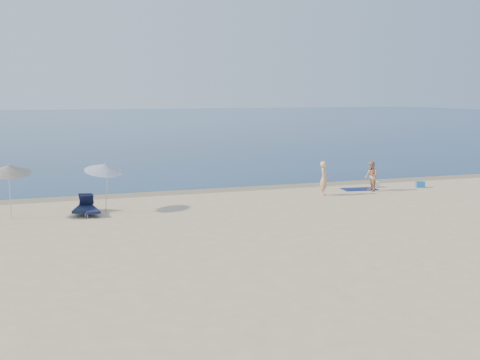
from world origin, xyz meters
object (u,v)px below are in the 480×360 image
person_left (324,178)px  umbrella_near (105,168)px  blue_cooler (420,185)px  person_right (371,176)px

person_left → umbrella_near: 10.89m
blue_cooler → umbrella_near: bearing=-159.2°
person_left → person_right: (2.94, 0.36, -0.08)m
person_right → umbrella_near: 13.83m
person_left → person_right: bearing=-44.2°
person_left → umbrella_near: bearing=131.7°
person_right → blue_cooler: (3.18, 0.19, -0.62)m
person_left → blue_cooler: (6.11, 0.54, -0.70)m
umbrella_near → blue_cooler: bearing=-9.8°
umbrella_near → person_left: bearing=-10.6°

